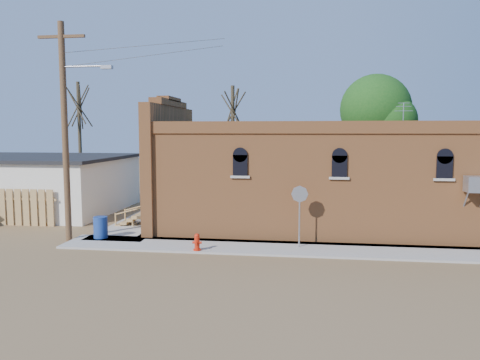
# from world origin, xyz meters

# --- Properties ---
(ground) EXTENTS (120.00, 120.00, 0.00)m
(ground) POSITION_xyz_m (0.00, 0.00, 0.00)
(ground) COLOR brown
(ground) RESTS_ON ground
(sidewalk_south) EXTENTS (19.00, 2.20, 0.08)m
(sidewalk_south) POSITION_xyz_m (1.50, 0.90, 0.04)
(sidewalk_south) COLOR #9E9991
(sidewalk_south) RESTS_ON ground
(sidewalk_west) EXTENTS (2.60, 10.00, 0.08)m
(sidewalk_west) POSITION_xyz_m (-6.30, 6.00, 0.04)
(sidewalk_west) COLOR #9E9991
(sidewalk_west) RESTS_ON ground
(brick_bar) EXTENTS (16.40, 7.97, 6.30)m
(brick_bar) POSITION_xyz_m (1.64, 5.49, 2.34)
(brick_bar) COLOR #C3723B
(brick_bar) RESTS_ON ground
(wood_fence) EXTENTS (5.20, 0.10, 1.80)m
(wood_fence) POSITION_xyz_m (-12.80, 3.80, 0.90)
(wood_fence) COLOR #A87B4C
(wood_fence) RESTS_ON ground
(utility_pole) EXTENTS (3.12, 0.26, 9.00)m
(utility_pole) POSITION_xyz_m (-8.14, 1.20, 4.77)
(utility_pole) COLOR #4B2E1E
(utility_pole) RESTS_ON ground
(tree_bare_near) EXTENTS (2.80, 2.80, 7.65)m
(tree_bare_near) POSITION_xyz_m (-3.00, 13.00, 5.96)
(tree_bare_near) COLOR #483B29
(tree_bare_near) RESTS_ON ground
(tree_bare_far) EXTENTS (2.80, 2.80, 8.16)m
(tree_bare_far) POSITION_xyz_m (-14.00, 14.00, 6.36)
(tree_bare_far) COLOR #483B29
(tree_bare_far) RESTS_ON ground
(tree_leafy) EXTENTS (4.40, 4.40, 8.15)m
(tree_leafy) POSITION_xyz_m (6.00, 13.50, 5.93)
(tree_leafy) COLOR #483B29
(tree_leafy) RESTS_ON ground
(fire_hydrant) EXTENTS (0.36, 0.33, 0.65)m
(fire_hydrant) POSITION_xyz_m (-2.39, -0.00, 0.40)
(fire_hydrant) COLOR red
(fire_hydrant) RESTS_ON sidewalk_south
(stop_sign) EXTENTS (0.66, 0.11, 2.41)m
(stop_sign) POSITION_xyz_m (1.45, 1.12, 1.94)
(stop_sign) COLOR #98989D
(stop_sign) RESTS_ON sidewalk_south
(trash_barrel) EXTENTS (0.78, 0.78, 0.90)m
(trash_barrel) POSITION_xyz_m (-6.92, 1.50, 0.53)
(trash_barrel) COLOR navy
(trash_barrel) RESTS_ON sidewalk_west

